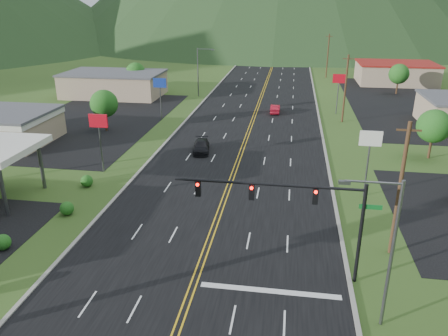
# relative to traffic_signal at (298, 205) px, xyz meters

# --- Properties ---
(traffic_signal) EXTENTS (13.10, 0.43, 7.00)m
(traffic_signal) POSITION_rel_traffic_signal_xyz_m (0.00, 0.00, 0.00)
(traffic_signal) COLOR black
(traffic_signal) RESTS_ON ground
(streetlight_east) EXTENTS (3.28, 0.25, 9.00)m
(streetlight_east) POSITION_rel_traffic_signal_xyz_m (4.70, -4.00, -0.15)
(streetlight_east) COLOR #59595E
(streetlight_east) RESTS_ON ground
(streetlight_west) EXTENTS (3.28, 0.25, 9.00)m
(streetlight_west) POSITION_rel_traffic_signal_xyz_m (-18.16, 56.00, -0.15)
(streetlight_west) COLOR #59595E
(streetlight_west) RESTS_ON ground
(building_west_far) EXTENTS (18.40, 11.40, 4.50)m
(building_west_far) POSITION_rel_traffic_signal_xyz_m (-34.48, 54.00, -3.07)
(building_west_far) COLOR tan
(building_west_far) RESTS_ON ground
(building_east_far) EXTENTS (16.40, 12.40, 4.50)m
(building_east_far) POSITION_rel_traffic_signal_xyz_m (21.52, 76.00, -3.07)
(building_east_far) COLOR tan
(building_east_far) RESTS_ON ground
(pole_sign_west_a) EXTENTS (2.00, 0.18, 6.40)m
(pole_sign_west_a) POSITION_rel_traffic_signal_xyz_m (-20.48, 16.00, -0.28)
(pole_sign_west_a) COLOR #59595E
(pole_sign_west_a) RESTS_ON ground
(pole_sign_west_b) EXTENTS (2.00, 0.18, 6.40)m
(pole_sign_west_b) POSITION_rel_traffic_signal_xyz_m (-20.48, 38.00, -0.28)
(pole_sign_west_b) COLOR #59595E
(pole_sign_west_b) RESTS_ON ground
(pole_sign_east_a) EXTENTS (2.00, 0.18, 6.40)m
(pole_sign_east_a) POSITION_rel_traffic_signal_xyz_m (6.52, 14.00, -0.28)
(pole_sign_east_a) COLOR #59595E
(pole_sign_east_a) RESTS_ON ground
(pole_sign_east_b) EXTENTS (2.00, 0.18, 6.40)m
(pole_sign_east_b) POSITION_rel_traffic_signal_xyz_m (6.52, 46.00, -0.28)
(pole_sign_east_b) COLOR #59595E
(pole_sign_east_b) RESTS_ON ground
(tree_west_a) EXTENTS (3.84, 3.84, 5.82)m
(tree_west_a) POSITION_rel_traffic_signal_xyz_m (-26.48, 31.00, -1.44)
(tree_west_a) COLOR #382314
(tree_west_a) RESTS_ON ground
(tree_west_b) EXTENTS (3.84, 3.84, 5.82)m
(tree_west_b) POSITION_rel_traffic_signal_xyz_m (-31.48, 58.00, -1.44)
(tree_west_b) COLOR #382314
(tree_west_b) RESTS_ON ground
(tree_east_a) EXTENTS (3.84, 3.84, 5.82)m
(tree_east_a) POSITION_rel_traffic_signal_xyz_m (15.52, 26.00, -1.44)
(tree_east_a) COLOR #382314
(tree_east_a) RESTS_ON ground
(tree_east_b) EXTENTS (3.84, 3.84, 5.82)m
(tree_east_b) POSITION_rel_traffic_signal_xyz_m (19.52, 64.00, -1.44)
(tree_east_b) COLOR #382314
(tree_east_b) RESTS_ON ground
(utility_pole_a) EXTENTS (1.60, 0.28, 10.00)m
(utility_pole_a) POSITION_rel_traffic_signal_xyz_m (7.02, 4.00, -0.20)
(utility_pole_a) COLOR #382314
(utility_pole_a) RESTS_ON ground
(utility_pole_b) EXTENTS (1.60, 0.28, 10.00)m
(utility_pole_b) POSITION_rel_traffic_signal_xyz_m (7.02, 41.00, -0.20)
(utility_pole_b) COLOR #382314
(utility_pole_b) RESTS_ON ground
(utility_pole_c) EXTENTS (1.60, 0.28, 10.00)m
(utility_pole_c) POSITION_rel_traffic_signal_xyz_m (7.02, 81.00, -0.20)
(utility_pole_c) COLOR #382314
(utility_pole_c) RESTS_ON ground
(utility_pole_d) EXTENTS (1.60, 0.28, 10.00)m
(utility_pole_d) POSITION_rel_traffic_signal_xyz_m (7.02, 121.00, -0.20)
(utility_pole_d) COLOR #382314
(utility_pole_d) RESTS_ON ground
(car_dark_mid) EXTENTS (2.55, 4.86, 1.34)m
(car_dark_mid) POSITION_rel_traffic_signal_xyz_m (-11.33, 24.07, -4.66)
(car_dark_mid) COLOR black
(car_dark_mid) RESTS_ON ground
(car_red_far) EXTENTS (1.49, 4.20, 1.38)m
(car_red_far) POSITION_rel_traffic_signal_xyz_m (-3.31, 44.96, -4.64)
(car_red_far) COLOR maroon
(car_red_far) RESTS_ON ground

